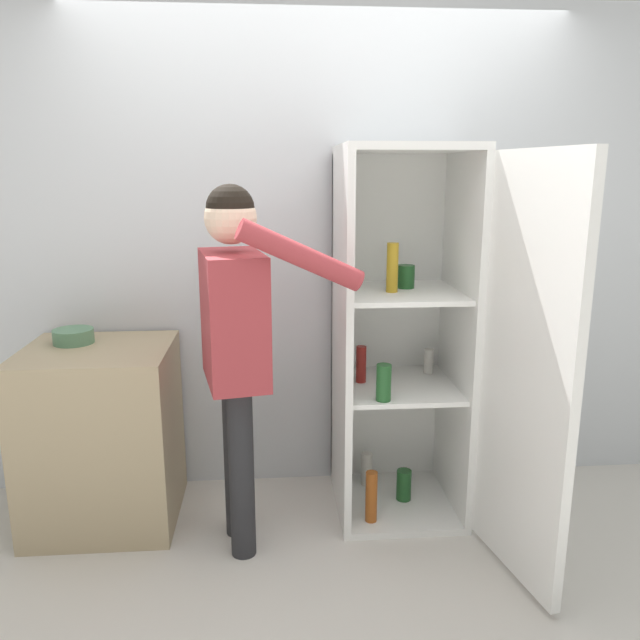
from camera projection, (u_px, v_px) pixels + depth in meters
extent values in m
plane|color=beige|center=(338.00, 581.00, 2.68)|extent=(12.00, 12.00, 0.00)
cube|color=silver|center=(320.00, 256.00, 3.33)|extent=(7.00, 0.06, 2.55)
cube|color=white|center=(395.00, 501.00, 3.29)|extent=(0.62, 0.64, 0.04)
cube|color=white|center=(406.00, 148.00, 2.88)|extent=(0.62, 0.64, 0.04)
cube|color=white|center=(389.00, 322.00, 3.38)|extent=(0.62, 0.03, 1.77)
cube|color=white|center=(342.00, 338.00, 3.06)|extent=(0.04, 0.64, 1.77)
cube|color=white|center=(458.00, 335.00, 3.11)|extent=(0.03, 0.64, 1.77)
cube|color=white|center=(399.00, 386.00, 3.15)|extent=(0.55, 0.57, 0.02)
cube|color=white|center=(402.00, 293.00, 3.04)|extent=(0.55, 0.57, 0.02)
cube|color=white|center=(527.00, 374.00, 2.51)|extent=(0.16, 0.62, 1.77)
cylinder|color=#1E5123|center=(406.00, 277.00, 3.08)|extent=(0.09, 0.09, 0.11)
cylinder|color=beige|center=(367.00, 469.00, 3.42)|extent=(0.06, 0.06, 0.18)
cylinder|color=#1E5123|center=(404.00, 485.00, 3.26)|extent=(0.08, 0.08, 0.16)
cylinder|color=#1E5123|center=(384.00, 383.00, 2.89)|extent=(0.07, 0.07, 0.17)
cylinder|color=#9E4C19|center=(371.00, 497.00, 3.05)|extent=(0.06, 0.06, 0.26)
cylinder|color=beige|center=(429.00, 361.00, 3.29)|extent=(0.05, 0.05, 0.13)
cylinder|color=maroon|center=(361.00, 364.00, 3.14)|extent=(0.05, 0.05, 0.19)
cylinder|color=#B78C1E|center=(392.00, 268.00, 2.96)|extent=(0.06, 0.06, 0.24)
cylinder|color=#262628|center=(236.00, 456.00, 2.95)|extent=(0.11, 0.11, 0.81)
cylinder|color=#262628|center=(242.00, 473.00, 2.78)|extent=(0.11, 0.11, 0.81)
cube|color=#9E3338|center=(234.00, 318.00, 2.71)|extent=(0.33, 0.48, 0.57)
sphere|color=beige|center=(230.00, 218.00, 2.61)|extent=(0.22, 0.22, 0.22)
sphere|color=black|center=(230.00, 209.00, 2.60)|extent=(0.20, 0.20, 0.20)
cylinder|color=#9E3338|center=(227.00, 313.00, 2.94)|extent=(0.09, 0.09, 0.54)
cylinder|color=#9E3338|center=(301.00, 256.00, 2.47)|extent=(0.53, 0.19, 0.31)
cube|color=tan|center=(103.00, 435.00, 3.08)|extent=(0.70, 0.64, 0.89)
cylinder|color=#517F5B|center=(73.00, 336.00, 3.06)|extent=(0.19, 0.19, 0.07)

